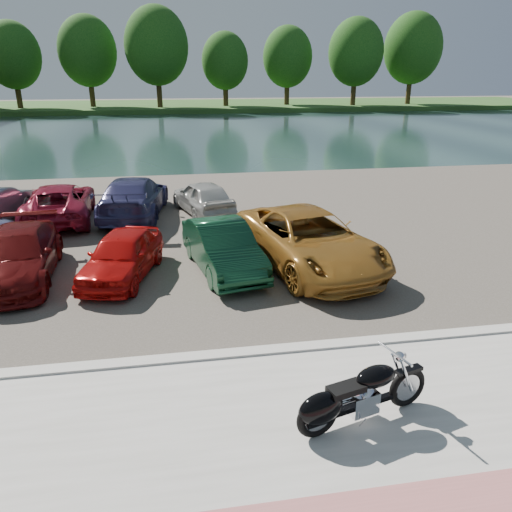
% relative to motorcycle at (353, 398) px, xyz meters
% --- Properties ---
extents(ground, '(200.00, 200.00, 0.00)m').
position_rel_motorcycle_xyz_m(ground, '(-0.36, 0.26, -0.56)').
color(ground, '#595447').
rests_on(ground, ground).
extents(promenade, '(60.00, 6.00, 0.10)m').
position_rel_motorcycle_xyz_m(promenade, '(-0.36, -0.74, -0.51)').
color(promenade, '#A5A49C').
rests_on(promenade, ground).
extents(kerb, '(60.00, 0.30, 0.14)m').
position_rel_motorcycle_xyz_m(kerb, '(-0.36, 2.26, -0.49)').
color(kerb, '#A5A49C').
rests_on(kerb, ground).
extents(parking_lot, '(60.00, 18.00, 0.04)m').
position_rel_motorcycle_xyz_m(parking_lot, '(-0.36, 11.26, -0.54)').
color(parking_lot, '#454138').
rests_on(parking_lot, ground).
extents(river, '(120.00, 40.00, 0.00)m').
position_rel_motorcycle_xyz_m(river, '(-0.36, 40.26, -0.56)').
color(river, '#1A302F').
rests_on(river, ground).
extents(far_bank, '(120.00, 24.00, 0.60)m').
position_rel_motorcycle_xyz_m(far_bank, '(-0.36, 72.26, -0.26)').
color(far_bank, '#274719').
rests_on(far_bank, ground).
extents(far_trees, '(70.25, 10.68, 12.52)m').
position_rel_motorcycle_xyz_m(far_trees, '(4.00, 66.05, 6.93)').
color(far_trees, '#342512').
rests_on(far_trees, far_bank).
extents(motorcycle, '(2.28, 0.97, 1.05)m').
position_rel_motorcycle_xyz_m(motorcycle, '(0.00, 0.00, 0.00)').
color(motorcycle, black).
rests_on(motorcycle, promenade).
extents(car_3, '(2.09, 4.53, 1.28)m').
position_rel_motorcycle_xyz_m(car_3, '(-6.43, 6.93, 0.12)').
color(car_3, '#510C0B').
rests_on(car_3, parking_lot).
extents(car_4, '(2.30, 3.82, 1.22)m').
position_rel_motorcycle_xyz_m(car_4, '(-3.82, 6.60, 0.09)').
color(car_4, '#B60E0C').
rests_on(car_4, parking_lot).
extents(car_5, '(2.07, 4.14, 1.30)m').
position_rel_motorcycle_xyz_m(car_5, '(-1.21, 6.64, 0.13)').
color(car_5, '#0F3921').
rests_on(car_5, parking_lot).
extents(car_6, '(3.69, 5.94, 1.53)m').
position_rel_motorcycle_xyz_m(car_6, '(1.11, 6.53, 0.25)').
color(car_6, '#9F6924').
rests_on(car_6, parking_lot).
extents(car_10, '(2.55, 4.93, 1.33)m').
position_rel_motorcycle_xyz_m(car_10, '(-6.44, 12.42, 0.14)').
color(car_10, maroon).
rests_on(car_10, parking_lot).
extents(car_11, '(2.65, 5.26, 1.47)m').
position_rel_motorcycle_xyz_m(car_11, '(-3.85, 12.54, 0.21)').
color(car_11, navy).
rests_on(car_11, parking_lot).
extents(car_12, '(2.46, 3.94, 1.25)m').
position_rel_motorcycle_xyz_m(car_12, '(-1.32, 12.54, 0.10)').
color(car_12, '#B1B1AC').
rests_on(car_12, parking_lot).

